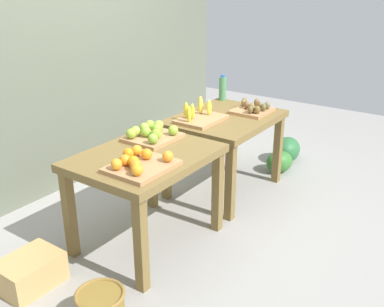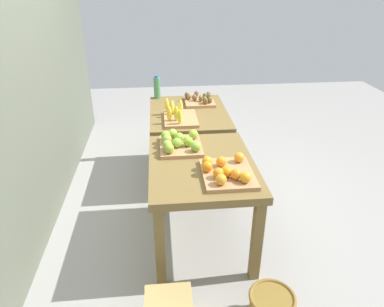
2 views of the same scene
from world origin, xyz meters
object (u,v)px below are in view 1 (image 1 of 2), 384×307
object	(u,v)px
kiwi_bin	(253,109)
watermelon_pile	(284,154)
display_table_right	(225,127)
orange_bin	(139,163)
water_bottle	(223,88)
banana_crate	(200,116)
cardboard_produce_box	(30,272)
apple_bin	(152,134)
display_table_left	(146,167)

from	to	relation	value
kiwi_bin	watermelon_pile	bearing A→B (deg)	-7.70
display_table_right	orange_bin	world-z (taller)	orange_bin
kiwi_bin	water_bottle	xyz separation A→B (m)	(0.22, 0.47, 0.09)
banana_crate	cardboard_produce_box	xyz separation A→B (m)	(-1.74, 0.18, -0.68)
display_table_right	watermelon_pile	xyz separation A→B (m)	(0.89, -0.24, -0.50)
watermelon_pile	cardboard_produce_box	xyz separation A→B (m)	(-2.87, 0.54, -0.02)
display_table_right	banana_crate	distance (m)	0.31
cardboard_produce_box	orange_bin	bearing A→B (deg)	-35.04
banana_crate	cardboard_produce_box	distance (m)	1.88
apple_bin	watermelon_pile	size ratio (longest dim) A/B	0.59
apple_bin	cardboard_produce_box	size ratio (longest dim) A/B	1.00
display_table_left	banana_crate	distance (m)	0.90
kiwi_bin	cardboard_produce_box	distance (m)	2.37
banana_crate	cardboard_produce_box	world-z (taller)	banana_crate
banana_crate	display_table_right	bearing A→B (deg)	-25.99
orange_bin	water_bottle	xyz separation A→B (m)	(1.81, 0.46, 0.08)
water_bottle	watermelon_pile	distance (m)	1.01
orange_bin	cardboard_produce_box	size ratio (longest dim) A/B	1.10
banana_crate	cardboard_produce_box	bearing A→B (deg)	174.03
display_table_right	apple_bin	distance (m)	0.88
banana_crate	water_bottle	distance (m)	0.74
display_table_left	cardboard_produce_box	xyz separation A→B (m)	(-0.86, 0.30, -0.53)
orange_bin	display_table_left	bearing A→B (deg)	32.98
display_table_left	kiwi_bin	world-z (taller)	kiwi_bin
display_table_left	water_bottle	distance (m)	1.64
display_table_right	water_bottle	distance (m)	0.61
water_bottle	display_table_left	bearing A→B (deg)	-168.68
apple_bin	watermelon_pile	distance (m)	1.90
display_table_right	banana_crate	world-z (taller)	banana_crate
display_table_right	watermelon_pile	size ratio (longest dim) A/B	1.53
kiwi_bin	cardboard_produce_box	world-z (taller)	kiwi_bin
orange_bin	banana_crate	world-z (taller)	banana_crate
banana_crate	water_bottle	bearing A→B (deg)	15.71
banana_crate	watermelon_pile	xyz separation A→B (m)	(1.13, -0.35, -0.65)
display_table_right	banana_crate	bearing A→B (deg)	154.01
watermelon_pile	cardboard_produce_box	world-z (taller)	watermelon_pile
kiwi_bin	cardboard_produce_box	xyz separation A→B (m)	(-2.23, 0.45, -0.67)
display_table_left	water_bottle	world-z (taller)	water_bottle
display_table_right	cardboard_produce_box	xyz separation A→B (m)	(-1.98, 0.30, -0.53)
display_table_left	kiwi_bin	xyz separation A→B (m)	(1.37, -0.15, 0.14)
orange_bin	watermelon_pile	bearing A→B (deg)	-2.30
display_table_left	cardboard_produce_box	world-z (taller)	display_table_left
display_table_left	display_table_right	world-z (taller)	same
display_table_left	watermelon_pile	bearing A→B (deg)	-6.70
apple_bin	display_table_left	bearing A→B (deg)	-149.42
apple_bin	orange_bin	bearing A→B (deg)	-148.30
orange_bin	apple_bin	bearing A→B (deg)	31.70
apple_bin	watermelon_pile	world-z (taller)	apple_bin
orange_bin	watermelon_pile	world-z (taller)	orange_bin
display_table_left	display_table_right	xyz separation A→B (m)	(1.12, 0.00, 0.00)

